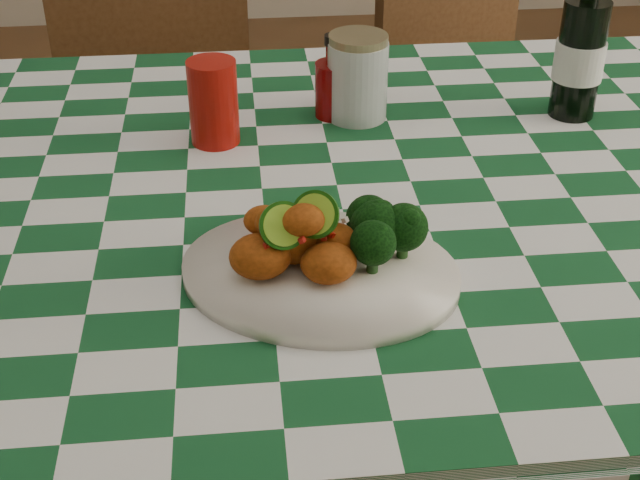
{
  "coord_description": "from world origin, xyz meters",
  "views": [
    {
      "loc": [
        -0.13,
        -1.06,
        1.38
      ],
      "look_at": [
        -0.05,
        -0.22,
        0.84
      ],
      "focal_mm": 50.0,
      "sensor_mm": 36.0,
      "label": 1
    }
  ],
  "objects_px": {
    "dining_table": "(334,398)",
    "wooden_chair_right": "(481,162)",
    "beer_bottle": "(583,38)",
    "fried_chicken_pile": "(303,237)",
    "ketchup_bottle": "(335,76)",
    "red_tumbler": "(213,102)",
    "wooden_chair_left": "(173,159)",
    "mason_jar": "(358,77)",
    "plate": "(320,274)"
  },
  "relations": [
    {
      "from": "dining_table",
      "to": "fried_chicken_pile",
      "type": "xyz_separation_m",
      "value": [
        -0.06,
        -0.22,
        0.45
      ]
    },
    {
      "from": "beer_bottle",
      "to": "wooden_chair_right",
      "type": "xyz_separation_m",
      "value": [
        0.03,
        0.54,
        -0.5
      ]
    },
    {
      "from": "plate",
      "to": "fried_chicken_pile",
      "type": "height_order",
      "value": "fried_chicken_pile"
    },
    {
      "from": "fried_chicken_pile",
      "to": "beer_bottle",
      "type": "height_order",
      "value": "beer_bottle"
    },
    {
      "from": "dining_table",
      "to": "wooden_chair_right",
      "type": "height_order",
      "value": "wooden_chair_right"
    },
    {
      "from": "mason_jar",
      "to": "wooden_chair_right",
      "type": "relative_size",
      "value": 0.16
    },
    {
      "from": "dining_table",
      "to": "mason_jar",
      "type": "distance_m",
      "value": 0.51
    },
    {
      "from": "red_tumbler",
      "to": "mason_jar",
      "type": "distance_m",
      "value": 0.23
    },
    {
      "from": "dining_table",
      "to": "wooden_chair_left",
      "type": "bearing_deg",
      "value": 111.67
    },
    {
      "from": "dining_table",
      "to": "fried_chicken_pile",
      "type": "distance_m",
      "value": 0.51
    },
    {
      "from": "red_tumbler",
      "to": "ketchup_bottle",
      "type": "distance_m",
      "value": 0.2
    },
    {
      "from": "dining_table",
      "to": "beer_bottle",
      "type": "xyz_separation_m",
      "value": [
        0.39,
        0.19,
        0.52
      ]
    },
    {
      "from": "beer_bottle",
      "to": "ketchup_bottle",
      "type": "bearing_deg",
      "value": 174.79
    },
    {
      "from": "red_tumbler",
      "to": "wooden_chair_right",
      "type": "xyz_separation_m",
      "value": [
        0.59,
        0.58,
        -0.44
      ]
    },
    {
      "from": "plate",
      "to": "wooden_chair_right",
      "type": "distance_m",
      "value": 1.13
    },
    {
      "from": "beer_bottle",
      "to": "dining_table",
      "type": "bearing_deg",
      "value": -154.25
    },
    {
      "from": "red_tumbler",
      "to": "wooden_chair_left",
      "type": "distance_m",
      "value": 0.67
    },
    {
      "from": "fried_chicken_pile",
      "to": "ketchup_bottle",
      "type": "xyz_separation_m",
      "value": [
        0.09,
        0.44,
        0.01
      ]
    },
    {
      "from": "beer_bottle",
      "to": "wooden_chair_right",
      "type": "relative_size",
      "value": 0.31
    },
    {
      "from": "red_tumbler",
      "to": "ketchup_bottle",
      "type": "bearing_deg",
      "value": 21.62
    },
    {
      "from": "ketchup_bottle",
      "to": "wooden_chair_right",
      "type": "xyz_separation_m",
      "value": [
        0.41,
        0.51,
        -0.44
      ]
    },
    {
      "from": "dining_table",
      "to": "ketchup_bottle",
      "type": "height_order",
      "value": "ketchup_bottle"
    },
    {
      "from": "ketchup_bottle",
      "to": "beer_bottle",
      "type": "bearing_deg",
      "value": -5.21
    },
    {
      "from": "ketchup_bottle",
      "to": "beer_bottle",
      "type": "relative_size",
      "value": 0.52
    },
    {
      "from": "red_tumbler",
      "to": "wooden_chair_left",
      "type": "height_order",
      "value": "wooden_chair_left"
    },
    {
      "from": "red_tumbler",
      "to": "beer_bottle",
      "type": "bearing_deg",
      "value": 4.08
    },
    {
      "from": "red_tumbler",
      "to": "wooden_chair_left",
      "type": "relative_size",
      "value": 0.13
    },
    {
      "from": "red_tumbler",
      "to": "fried_chicken_pile",
      "type": "bearing_deg",
      "value": -75.01
    },
    {
      "from": "plate",
      "to": "ketchup_bottle",
      "type": "bearing_deg",
      "value": 81.4
    },
    {
      "from": "fried_chicken_pile",
      "to": "red_tumbler",
      "type": "xyz_separation_m",
      "value": [
        -0.1,
        0.37,
        0.0
      ]
    },
    {
      "from": "plate",
      "to": "beer_bottle",
      "type": "xyz_separation_m",
      "value": [
        0.44,
        0.41,
        0.12
      ]
    },
    {
      "from": "wooden_chair_left",
      "to": "wooden_chair_right",
      "type": "xyz_separation_m",
      "value": [
        0.7,
        0.04,
        -0.07
      ]
    },
    {
      "from": "ketchup_bottle",
      "to": "beer_bottle",
      "type": "distance_m",
      "value": 0.38
    },
    {
      "from": "plate",
      "to": "red_tumbler",
      "type": "xyz_separation_m",
      "value": [
        -0.12,
        0.37,
        0.05
      ]
    },
    {
      "from": "red_tumbler",
      "to": "wooden_chair_right",
      "type": "distance_m",
      "value": 0.94
    },
    {
      "from": "ketchup_bottle",
      "to": "red_tumbler",
      "type": "bearing_deg",
      "value": -158.38
    },
    {
      "from": "beer_bottle",
      "to": "wooden_chair_left",
      "type": "xyz_separation_m",
      "value": [
        -0.67,
        0.5,
        -0.43
      ]
    },
    {
      "from": "dining_table",
      "to": "wooden_chair_right",
      "type": "distance_m",
      "value": 0.85
    },
    {
      "from": "fried_chicken_pile",
      "to": "ketchup_bottle",
      "type": "relative_size",
      "value": 1.01
    },
    {
      "from": "fried_chicken_pile",
      "to": "wooden_chair_left",
      "type": "height_order",
      "value": "wooden_chair_left"
    },
    {
      "from": "plate",
      "to": "fried_chicken_pile",
      "type": "distance_m",
      "value": 0.05
    },
    {
      "from": "dining_table",
      "to": "beer_bottle",
      "type": "height_order",
      "value": "beer_bottle"
    },
    {
      "from": "plate",
      "to": "wooden_chair_right",
      "type": "xyz_separation_m",
      "value": [
        0.47,
        0.95,
        -0.38
      ]
    },
    {
      "from": "mason_jar",
      "to": "wooden_chair_left",
      "type": "height_order",
      "value": "wooden_chair_left"
    },
    {
      "from": "ketchup_bottle",
      "to": "wooden_chair_left",
      "type": "distance_m",
      "value": 0.67
    },
    {
      "from": "fried_chicken_pile",
      "to": "wooden_chair_right",
      "type": "xyz_separation_m",
      "value": [
        0.49,
        0.95,
        -0.43
      ]
    },
    {
      "from": "wooden_chair_left",
      "to": "red_tumbler",
      "type": "bearing_deg",
      "value": -89.37
    },
    {
      "from": "red_tumbler",
      "to": "wooden_chair_right",
      "type": "relative_size",
      "value": 0.15
    },
    {
      "from": "mason_jar",
      "to": "wooden_chair_right",
      "type": "xyz_separation_m",
      "value": [
        0.37,
        0.52,
        -0.44
      ]
    },
    {
      "from": "mason_jar",
      "to": "beer_bottle",
      "type": "distance_m",
      "value": 0.34
    }
  ]
}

